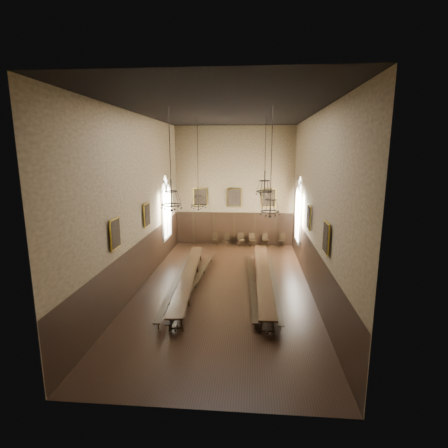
# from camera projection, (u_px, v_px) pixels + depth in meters

# --- Properties ---
(floor) EXTENTS (9.00, 18.00, 0.02)m
(floor) POSITION_uv_depth(u_px,v_px,m) (225.00, 288.00, 18.57)
(floor) COLOR black
(floor) RESTS_ON ground
(ceiling) EXTENTS (9.00, 18.00, 0.02)m
(ceiling) POSITION_uv_depth(u_px,v_px,m) (225.00, 111.00, 16.75)
(ceiling) COLOR black
(ceiling) RESTS_ON ground
(wall_back) EXTENTS (9.00, 0.02, 9.00)m
(wall_back) POSITION_uv_depth(u_px,v_px,m) (234.00, 187.00, 26.45)
(wall_back) COLOR #8C7756
(wall_back) RESTS_ON ground
(wall_front) EXTENTS (9.00, 0.02, 9.00)m
(wall_front) POSITION_uv_depth(u_px,v_px,m) (196.00, 256.00, 8.87)
(wall_front) COLOR #8C7756
(wall_front) RESTS_ON ground
(wall_left) EXTENTS (0.02, 18.00, 9.00)m
(wall_left) POSITION_uv_depth(u_px,v_px,m) (138.00, 203.00, 18.03)
(wall_left) COLOR #8C7756
(wall_left) RESTS_ON ground
(wall_right) EXTENTS (0.02, 18.00, 9.00)m
(wall_right) POSITION_uv_depth(u_px,v_px,m) (315.00, 205.00, 17.29)
(wall_right) COLOR #8C7756
(wall_right) RESTS_ON ground
(wainscot_panelling) EXTENTS (9.00, 18.00, 2.50)m
(wainscot_panelling) POSITION_uv_depth(u_px,v_px,m) (225.00, 265.00, 18.32)
(wainscot_panelling) COLOR black
(wainscot_panelling) RESTS_ON floor
(table_left) EXTENTS (1.44, 10.34, 0.80)m
(table_left) POSITION_uv_depth(u_px,v_px,m) (189.00, 280.00, 18.55)
(table_left) COLOR black
(table_left) RESTS_ON floor
(table_right) EXTENTS (0.86, 10.67, 0.83)m
(table_right) POSITION_uv_depth(u_px,v_px,m) (263.00, 280.00, 18.47)
(table_right) COLOR black
(table_right) RESTS_ON floor
(bench_left_outer) EXTENTS (0.81, 10.11, 0.45)m
(bench_left_outer) POSITION_uv_depth(u_px,v_px,m) (177.00, 281.00, 18.75)
(bench_left_outer) COLOR black
(bench_left_outer) RESTS_ON floor
(bench_left_inner) EXTENTS (0.88, 9.88, 0.44)m
(bench_left_inner) POSITION_uv_depth(u_px,v_px,m) (196.00, 283.00, 18.51)
(bench_left_inner) COLOR black
(bench_left_inner) RESTS_ON floor
(bench_right_inner) EXTENTS (0.67, 9.17, 0.41)m
(bench_right_inner) POSITION_uv_depth(u_px,v_px,m) (252.00, 284.00, 18.36)
(bench_right_inner) COLOR black
(bench_right_inner) RESTS_ON floor
(bench_right_outer) EXTENTS (0.31, 9.36, 0.42)m
(bench_right_outer) POSITION_uv_depth(u_px,v_px,m) (274.00, 285.00, 18.25)
(bench_right_outer) COLOR black
(bench_right_outer) RESTS_ON floor
(chair_2) EXTENTS (0.48, 0.48, 0.94)m
(chair_2) POSITION_uv_depth(u_px,v_px,m) (215.00, 242.00, 26.97)
(chair_2) COLOR black
(chair_2) RESTS_ON floor
(chair_3) EXTENTS (0.51, 0.51, 0.89)m
(chair_3) POSITION_uv_depth(u_px,v_px,m) (226.00, 242.00, 26.88)
(chair_3) COLOR black
(chair_3) RESTS_ON floor
(chair_4) EXTENTS (0.56, 0.56, 1.02)m
(chair_4) POSITION_uv_depth(u_px,v_px,m) (241.00, 242.00, 26.75)
(chair_4) COLOR black
(chair_4) RESTS_ON floor
(chair_5) EXTENTS (0.56, 0.56, 1.02)m
(chair_5) POSITION_uv_depth(u_px,v_px,m) (252.00, 242.00, 26.72)
(chair_5) COLOR black
(chair_5) RESTS_ON floor
(chair_6) EXTENTS (0.56, 0.56, 0.99)m
(chair_6) POSITION_uv_depth(u_px,v_px,m) (265.00, 242.00, 26.71)
(chair_6) COLOR black
(chair_6) RESTS_ON floor
(chair_7) EXTENTS (0.56, 0.57, 1.01)m
(chair_7) POSITION_uv_depth(u_px,v_px,m) (281.00, 243.00, 26.55)
(chair_7) COLOR black
(chair_7) RESTS_ON floor
(chandelier_back_left) EXTENTS (0.88, 0.88, 5.11)m
(chandelier_back_left) POSITION_uv_depth(u_px,v_px,m) (198.00, 200.00, 20.17)
(chandelier_back_left) COLOR black
(chandelier_back_left) RESTS_ON ceiling
(chandelier_back_right) EXTENTS (0.94, 0.94, 4.25)m
(chandelier_back_right) POSITION_uv_depth(u_px,v_px,m) (265.00, 187.00, 19.48)
(chandelier_back_right) COLOR black
(chandelier_back_right) RESTS_ON ceiling
(chandelier_front_left) EXTENTS (0.93, 0.93, 4.41)m
(chandelier_front_left) POSITION_uv_depth(u_px,v_px,m) (171.00, 199.00, 15.67)
(chandelier_front_left) COLOR black
(chandelier_front_left) RESTS_ON ceiling
(chandelier_front_right) EXTENTS (0.82, 0.82, 4.66)m
(chandelier_front_right) POSITION_uv_depth(u_px,v_px,m) (270.00, 205.00, 15.42)
(chandelier_front_right) COLOR black
(chandelier_front_right) RESTS_ON ceiling
(portrait_back_0) EXTENTS (1.10, 0.12, 1.40)m
(portrait_back_0) POSITION_uv_depth(u_px,v_px,m) (200.00, 197.00, 26.70)
(portrait_back_0) COLOR #B4932B
(portrait_back_0) RESTS_ON wall_back
(portrait_back_1) EXTENTS (1.10, 0.12, 1.40)m
(portrait_back_1) POSITION_uv_depth(u_px,v_px,m) (234.00, 197.00, 26.49)
(portrait_back_1) COLOR #B4932B
(portrait_back_1) RESTS_ON wall_back
(portrait_back_2) EXTENTS (1.10, 0.12, 1.40)m
(portrait_back_2) POSITION_uv_depth(u_px,v_px,m) (269.00, 198.00, 26.28)
(portrait_back_2) COLOR #B4932B
(portrait_back_2) RESTS_ON wall_back
(portrait_left_0) EXTENTS (0.12, 1.00, 1.30)m
(portrait_left_0) POSITION_uv_depth(u_px,v_px,m) (147.00, 215.00, 19.15)
(portrait_left_0) COLOR #B4932B
(portrait_left_0) RESTS_ON wall_left
(portrait_left_1) EXTENTS (0.12, 1.00, 1.30)m
(portrait_left_1) POSITION_uv_depth(u_px,v_px,m) (115.00, 234.00, 14.76)
(portrait_left_1) COLOR #B4932B
(portrait_left_1) RESTS_ON wall_left
(portrait_right_0) EXTENTS (0.12, 1.00, 1.30)m
(portrait_right_0) POSITION_uv_depth(u_px,v_px,m) (309.00, 217.00, 18.44)
(portrait_right_0) COLOR #B4932B
(portrait_right_0) RESTS_ON wall_right
(portrait_right_1) EXTENTS (0.12, 1.00, 1.30)m
(portrait_right_1) POSITION_uv_depth(u_px,v_px,m) (326.00, 238.00, 14.05)
(portrait_right_1) COLOR #B4932B
(portrait_right_1) RESTS_ON wall_right
(window_right) EXTENTS (0.20, 2.20, 4.60)m
(window_right) POSITION_uv_depth(u_px,v_px,m) (299.00, 209.00, 22.89)
(window_right) COLOR white
(window_right) RESTS_ON wall_right
(window_left) EXTENTS (0.20, 2.20, 4.60)m
(window_left) POSITION_uv_depth(u_px,v_px,m) (166.00, 208.00, 23.61)
(window_left) COLOR white
(window_left) RESTS_ON wall_left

